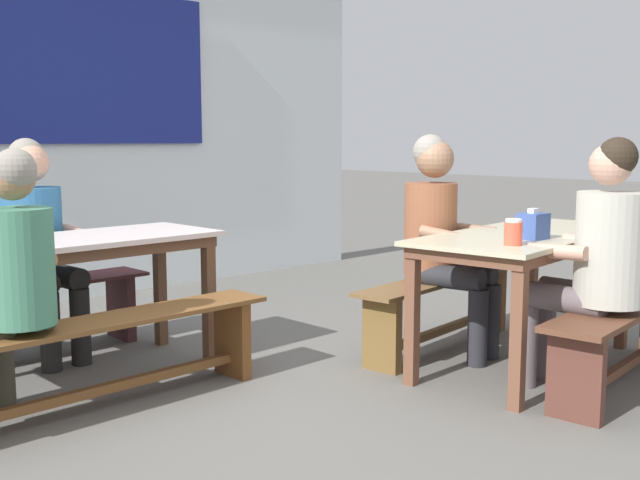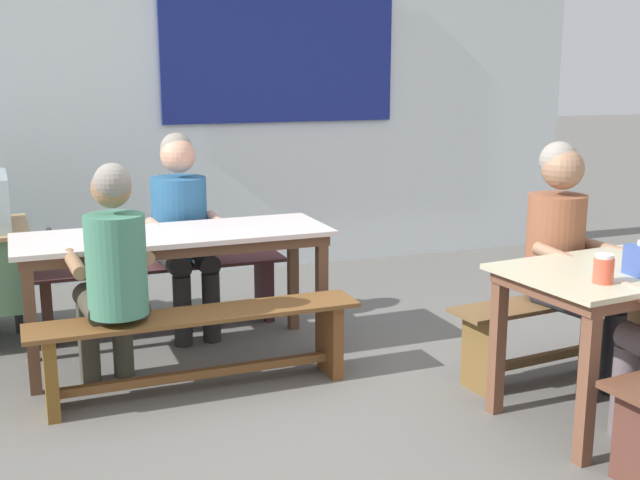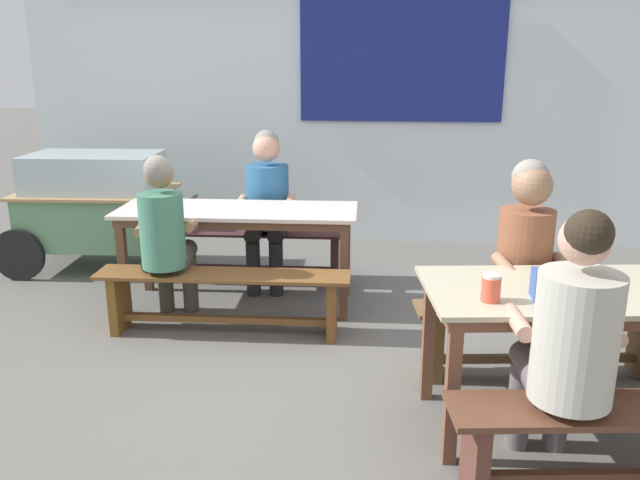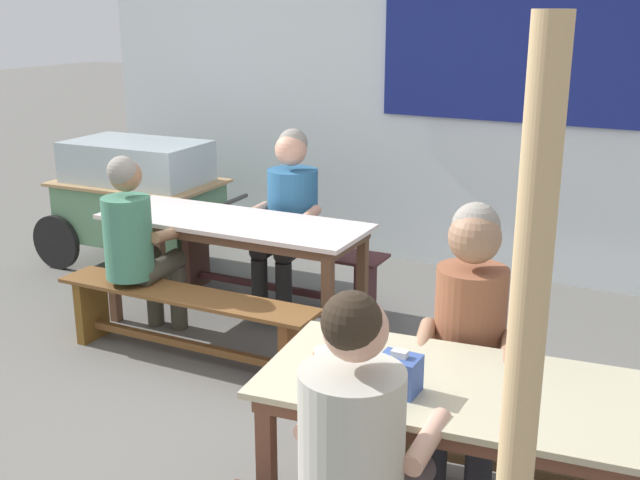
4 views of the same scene
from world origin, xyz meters
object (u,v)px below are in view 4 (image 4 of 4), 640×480
object	(u,v)px
dining_table_far	(233,231)
wooden_support_post	(518,433)
person_left_back_turned	(137,241)
tissue_box	(399,374)
person_near_front	(360,449)
food_cart	(138,194)
person_center_facing	(289,209)
dining_table_near	(477,406)
condiment_jar	(325,366)
bench_near_back	(494,428)
person_right_near_table	(468,336)
bench_far_back	(276,264)
bench_far_front	(185,316)

from	to	relation	value
dining_table_far	wooden_support_post	xyz separation A→B (m)	(2.37, -2.19, 0.35)
person_left_back_turned	tissue_box	size ratio (longest dim) A/B	7.72
person_near_front	tissue_box	xyz separation A→B (m)	(-0.01, 0.34, 0.11)
food_cart	person_center_facing	xyz separation A→B (m)	(1.57, -0.26, 0.13)
dining_table_near	food_cart	bearing A→B (deg)	147.57
food_cart	condiment_jar	xyz separation A→B (m)	(3.00, -2.45, 0.22)
tissue_box	food_cart	bearing A→B (deg)	143.77
bench_near_back	tissue_box	size ratio (longest dim) A/B	9.39
person_right_near_table	wooden_support_post	size ratio (longest dim) A/B	0.63
person_left_back_turned	person_right_near_table	size ratio (longest dim) A/B	0.95
bench_far_back	food_cart	world-z (taller)	food_cart
person_near_front	bench_near_back	bearing A→B (deg)	81.54
bench_far_front	condiment_jar	bearing A→B (deg)	-36.70
dining_table_near	bench_near_back	world-z (taller)	dining_table_near
person_near_front	tissue_box	size ratio (longest dim) A/B	8.01
tissue_box	person_right_near_table	bearing A→B (deg)	85.21
dining_table_near	bench_near_back	size ratio (longest dim) A/B	1.11
tissue_box	person_near_front	bearing A→B (deg)	-87.90
dining_table_near	person_right_near_table	distance (m)	0.50
dining_table_far	bench_far_front	world-z (taller)	dining_table_far
bench_far_front	dining_table_near	bearing A→B (deg)	-24.39
food_cart	person_center_facing	distance (m)	1.60
dining_table_near	wooden_support_post	bearing A→B (deg)	-66.65
dining_table_near	condiment_jar	bearing A→B (deg)	-155.81
person_near_front	wooden_support_post	xyz separation A→B (m)	(0.53, -0.21, 0.32)
bench_far_back	condiment_jar	distance (m)	2.79
bench_far_front	wooden_support_post	world-z (taller)	wooden_support_post
dining_table_near	person_near_front	xyz separation A→B (m)	(-0.22, -0.51, 0.04)
food_cart	person_near_front	bearing A→B (deg)	-39.80
bench_far_back	bench_far_front	bearing A→B (deg)	-88.26
bench_far_front	wooden_support_post	xyz separation A→B (m)	(2.35, -1.64, 0.74)
person_center_facing	dining_table_near	bearing A→B (deg)	-45.48
dining_table_near	person_right_near_table	world-z (taller)	person_right_near_table
dining_table_near	person_center_facing	distance (m)	2.76
bench_near_back	person_center_facing	xyz separation A→B (m)	(-1.86, 1.42, 0.44)
bench_far_front	person_left_back_turned	bearing A→B (deg)	169.44
person_left_back_turned	food_cart	bearing A→B (deg)	130.86
food_cart	person_center_facing	bearing A→B (deg)	-9.46
dining_table_near	condiment_jar	xyz separation A→B (m)	(-0.50, -0.22, 0.14)
dining_table_far	condiment_jar	distance (m)	2.31
bench_near_back	person_center_facing	distance (m)	2.39
tissue_box	condiment_jar	distance (m)	0.27
person_center_facing	person_left_back_turned	bearing A→B (deg)	-118.02
tissue_box	wooden_support_post	xyz separation A→B (m)	(0.54, -0.55, 0.21)
bench_far_back	bench_far_front	world-z (taller)	same
dining_table_near	person_near_front	world-z (taller)	person_near_front
person_left_back_turned	person_right_near_table	distance (m)	2.33
person_right_near_table	person_center_facing	world-z (taller)	person_right_near_table
person_right_near_table	wooden_support_post	world-z (taller)	wooden_support_post
bench_far_front	person_right_near_table	size ratio (longest dim) A/B	1.33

